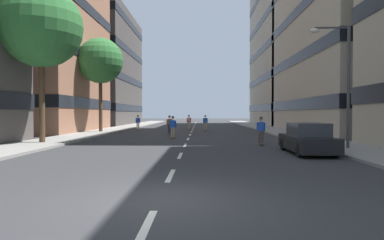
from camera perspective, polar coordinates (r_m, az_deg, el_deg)
name	(u,v)px	position (r m, az deg, el deg)	size (l,w,h in m)	color
ground_plane	(192,132)	(36.07, -0.06, -1.98)	(169.89, 169.89, 0.00)	#333335
sidewalk_left	(115,129)	(40.87, -12.91, -1.54)	(3.51, 77.87, 0.14)	gray
sidewalk_right	(270,129)	(40.44, 13.21, -1.57)	(3.51, 77.87, 0.14)	gray
lane_markings	(192,130)	(38.25, 0.03, -1.79)	(0.16, 67.20, 0.01)	silver
building_left_far	(83,69)	(61.04, -18.15, 8.26)	(16.89, 21.22, 18.94)	#4C4744
building_right_far	(310,40)	(61.19, 19.39, 12.69)	(16.89, 22.48, 28.33)	#B2A893
parked_car_near	(307,140)	(17.45, 19.07, -3.16)	(1.82, 4.40, 1.52)	black
street_tree_near	(41,27)	(24.07, -24.30, 14.27)	(5.18, 5.18, 9.96)	#4C3823
street_tree_mid	(100,61)	(35.56, -15.35, 9.67)	(4.58, 4.58, 9.45)	#4C3823
streetlamp_right	(342,73)	(19.64, 24.14, 7.32)	(2.13, 0.30, 6.50)	#3F3F44
skater_0	(189,121)	(40.40, -0.53, -0.20)	(0.56, 0.92, 1.78)	brown
skater_1	(205,122)	(38.21, 2.29, -0.32)	(0.55, 0.92, 1.78)	brown
skater_2	(138,122)	(38.93, -9.20, -0.31)	(0.55, 0.91, 1.78)	brown
skater_3	(261,129)	(21.42, 11.67, -1.56)	(0.55, 0.91, 1.78)	brown
skater_4	(170,124)	(31.22, -3.85, -0.61)	(0.56, 0.92, 1.78)	brown
skater_5	(173,126)	(26.23, -3.29, -1.03)	(0.55, 0.91, 1.78)	brown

